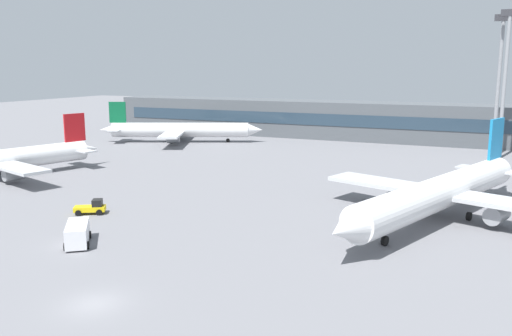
# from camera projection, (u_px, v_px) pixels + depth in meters

# --- Properties ---
(ground_plane) EXTENTS (400.00, 400.00, 0.00)m
(ground_plane) POSITION_uv_depth(u_px,v_px,m) (287.00, 191.00, 75.48)
(ground_plane) COLOR slate
(terminal_building) EXTENTS (139.12, 12.13, 9.00)m
(terminal_building) POSITION_uv_depth(u_px,v_px,m) (376.00, 121.00, 128.42)
(terminal_building) COLOR #4C5156
(terminal_building) RESTS_ON ground_plane
(airplane_mid) EXTENTS (29.42, 41.17, 10.52)m
(airplane_mid) POSITION_uv_depth(u_px,v_px,m) (440.00, 193.00, 60.67)
(airplane_mid) COLOR silver
(airplane_mid) RESTS_ON ground_plane
(airplane_far) EXTENTS (35.83, 25.80, 9.39)m
(airplane_far) POSITION_uv_depth(u_px,v_px,m) (181.00, 130.00, 124.68)
(airplane_far) COLOR silver
(airplane_far) RESTS_ON ground_plane
(baggage_tug_yellow) EXTENTS (3.86, 3.14, 1.75)m
(baggage_tug_yellow) POSITION_uv_depth(u_px,v_px,m) (92.00, 207.00, 63.80)
(baggage_tug_yellow) COLOR yellow
(baggage_tug_yellow) RESTS_ON ground_plane
(service_van_white) EXTENTS (4.77, 5.33, 2.08)m
(service_van_white) POSITION_uv_depth(u_px,v_px,m) (77.00, 233.00, 52.73)
(service_van_white) COLOR white
(service_van_white) RESTS_ON ground_plane
(floodlight_tower_west) EXTENTS (3.20, 0.80, 26.95)m
(floodlight_tower_west) POSITION_uv_depth(u_px,v_px,m) (499.00, 76.00, 101.80)
(floodlight_tower_west) COLOR gray
(floodlight_tower_west) RESTS_ON ground_plane
(floodlight_tower_east) EXTENTS (3.20, 0.80, 27.61)m
(floodlight_tower_east) POSITION_uv_depth(u_px,v_px,m) (505.00, 75.00, 99.44)
(floodlight_tower_east) COLOR gray
(floodlight_tower_east) RESTS_ON ground_plane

